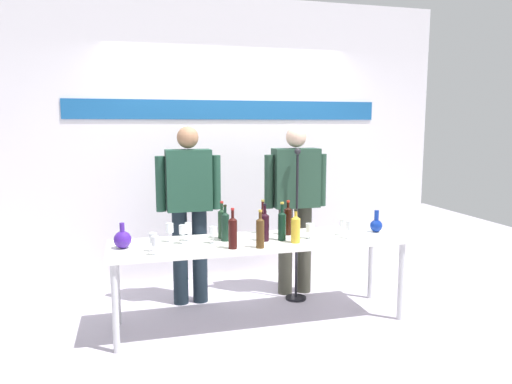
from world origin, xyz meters
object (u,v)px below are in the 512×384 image
at_px(wine_bottle_1, 296,228).
at_px(wine_bottle_5, 282,224).
at_px(wine_bottle_7, 263,220).
at_px(decanter_blue_right, 376,225).
at_px(wine_bottle_3, 265,226).
at_px(display_table, 261,246).
at_px(wine_bottle_4, 260,232).
at_px(wine_glass_left_0, 188,228).
at_px(wine_glass_right_1, 343,224).
at_px(wine_bottle_2, 225,225).
at_px(wine_glass_left_2, 153,238).
at_px(wine_glass_left_3, 155,242).
at_px(wine_bottle_0, 288,220).
at_px(presenter_right, 295,199).
at_px(presenter_left, 189,204).
at_px(wine_bottle_8, 233,232).
at_px(wine_bottle_6, 222,223).
at_px(wine_glass_right_2, 310,228).
at_px(wine_glass_left_1, 170,228).
at_px(wine_glass_right_0, 349,226).
at_px(wine_glass_left_4, 183,230).
at_px(microphone_stand, 296,250).
at_px(wine_glass_left_5, 213,232).

xyz_separation_m(wine_bottle_1, wine_bottle_5, (-0.08, 0.11, 0.01)).
bearing_deg(wine_bottle_7, decanter_blue_right, -11.92).
bearing_deg(wine_bottle_3, wine_bottle_7, 77.82).
distance_m(display_table, wine_bottle_4, 0.33).
bearing_deg(wine_glass_left_0, wine_glass_right_1, -6.51).
height_order(wine_bottle_1, wine_bottle_2, wine_bottle_2).
height_order(wine_bottle_5, wine_glass_left_2, wine_bottle_5).
bearing_deg(wine_glass_left_3, wine_bottle_0, 17.65).
distance_m(presenter_right, wine_bottle_5, 0.77).
height_order(presenter_left, wine_bottle_5, presenter_left).
height_order(wine_bottle_7, wine_glass_left_0, wine_bottle_7).
relative_size(wine_bottle_2, wine_bottle_5, 0.94).
relative_size(wine_bottle_3, wine_bottle_8, 0.98).
bearing_deg(presenter_right, wine_bottle_0, -116.25).
bearing_deg(wine_bottle_6, wine_glass_right_2, -15.61).
distance_m(wine_bottle_5, wine_glass_right_2, 0.25).
xyz_separation_m(presenter_left, wine_bottle_4, (0.45, -0.86, -0.10)).
bearing_deg(wine_bottle_1, wine_bottle_2, 159.12).
height_order(wine_bottle_7, wine_glass_left_1, wine_bottle_7).
distance_m(wine_bottle_6, wine_bottle_7, 0.40).
distance_m(presenter_right, wine_bottle_8, 1.16).
distance_m(display_table, decanter_blue_right, 1.09).
distance_m(presenter_left, wine_bottle_1, 1.10).
bearing_deg(wine_glass_right_0, wine_bottle_7, 150.10).
distance_m(wine_bottle_2, wine_glass_left_4, 0.35).
height_order(presenter_left, wine_glass_left_1, presenter_left).
relative_size(wine_bottle_2, wine_glass_left_0, 1.97).
bearing_deg(wine_bottle_2, wine_bottle_4, -53.06).
height_order(wine_bottle_2, wine_bottle_3, wine_bottle_3).
xyz_separation_m(decanter_blue_right, wine_bottle_2, (-1.38, 0.03, 0.07)).
bearing_deg(presenter_left, wine_bottle_7, -32.49).
relative_size(presenter_right, microphone_stand, 1.14).
xyz_separation_m(wine_bottle_0, wine_glass_left_1, (-1.02, 0.01, -0.02)).
bearing_deg(wine_glass_left_3, decanter_blue_right, 7.79).
xyz_separation_m(wine_bottle_6, wine_glass_left_4, (-0.34, -0.10, -0.02)).
xyz_separation_m(display_table, wine_bottle_1, (0.25, -0.17, 0.18)).
bearing_deg(microphone_stand, decanter_blue_right, -34.28).
relative_size(wine_bottle_3, wine_bottle_5, 0.97).
distance_m(presenter_right, wine_bottle_0, 0.56).
relative_size(wine_bottle_1, wine_bottle_2, 0.92).
distance_m(wine_bottle_4, wine_glass_right_0, 0.82).
bearing_deg(wine_bottle_7, wine_glass_left_0, -170.94).
xyz_separation_m(display_table, wine_bottle_4, (-0.07, -0.26, 0.19)).
height_order(wine_bottle_0, wine_glass_left_0, wine_bottle_0).
bearing_deg(wine_bottle_3, presenter_right, 52.66).
relative_size(wine_bottle_0, wine_glass_left_4, 1.95).
bearing_deg(display_table, wine_bottle_7, 69.92).
bearing_deg(wine_glass_right_2, presenter_left, 144.05).
height_order(wine_glass_right_0, microphone_stand, microphone_stand).
xyz_separation_m(presenter_left, wine_glass_left_5, (0.12, -0.63, -0.13)).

